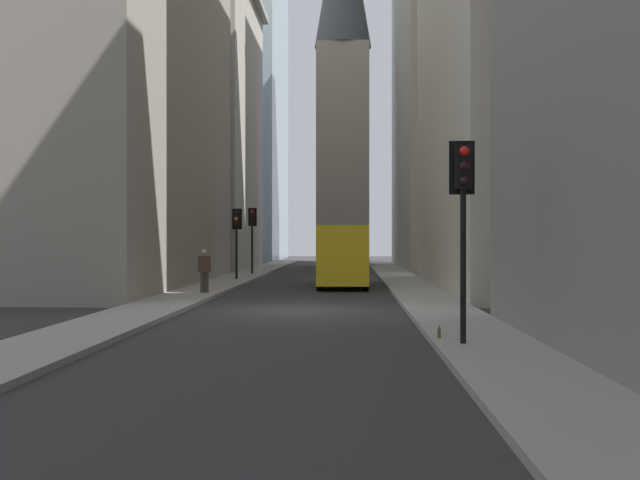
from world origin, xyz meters
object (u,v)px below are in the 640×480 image
object	(u,v)px
delivery_truck	(343,256)
sedan_white	(345,263)
traffic_light_midblock	(236,227)
pedestrian	(204,269)
traffic_light_foreground	(463,194)
discarded_bottle	(439,333)
traffic_light_far_junction	(252,225)

from	to	relation	value
delivery_truck	sedan_white	distance (m)	12.76
traffic_light_midblock	pedestrian	size ratio (longest dim) A/B	2.19
sedan_white	delivery_truck	bearing A→B (deg)	-180.00
sedan_white	traffic_light_foreground	distance (m)	31.14
sedan_white	pedestrian	world-z (taller)	pedestrian
delivery_truck	traffic_light_midblock	world-z (taller)	traffic_light_midblock
delivery_truck	traffic_light_midblock	bearing A→B (deg)	54.79
traffic_light_midblock	traffic_light_foreground	bearing A→B (deg)	-159.61
traffic_light_foreground	discarded_bottle	distance (m)	3.04
traffic_light_far_junction	pedestrian	xyz separation A→B (m)	(-14.87, -0.20, -2.02)
traffic_light_far_junction	pedestrian	size ratio (longest dim) A/B	2.36
traffic_light_far_junction	pedestrian	distance (m)	15.01
delivery_truck	traffic_light_foreground	bearing A→B (deg)	-171.94
traffic_light_foreground	pedestrian	xyz separation A→B (m)	(12.87, 8.00, -2.11)
delivery_truck	discarded_bottle	xyz separation A→B (m)	(-17.45, -2.19, -1.21)
traffic_light_midblock	discarded_bottle	xyz separation A→B (m)	(-21.46, -7.87, -2.63)
sedan_white	traffic_light_far_junction	distance (m)	6.90
traffic_light_midblock	traffic_light_far_junction	xyz separation A→B (m)	(5.54, -0.06, 0.21)
traffic_light_midblock	sedan_white	bearing A→B (deg)	-33.06
pedestrian	discarded_bottle	world-z (taller)	pedestrian
traffic_light_foreground	discarded_bottle	xyz separation A→B (m)	(0.75, 0.39, -2.92)
traffic_light_far_junction	discarded_bottle	world-z (taller)	traffic_light_far_junction
sedan_white	traffic_light_midblock	xyz separation A→B (m)	(-8.72, 5.68, 2.21)
traffic_light_far_junction	pedestrian	bearing A→B (deg)	-179.23
traffic_light_midblock	discarded_bottle	size ratio (longest dim) A/B	13.80
discarded_bottle	pedestrian	bearing A→B (deg)	32.14
sedan_white	pedestrian	size ratio (longest dim) A/B	2.53
traffic_light_midblock	discarded_bottle	distance (m)	23.00
sedan_white	traffic_light_midblock	bearing A→B (deg)	146.94
traffic_light_foreground	traffic_light_far_junction	xyz separation A→B (m)	(27.74, 8.20, -0.09)
traffic_light_foreground	traffic_light_far_junction	world-z (taller)	traffic_light_foreground
pedestrian	discarded_bottle	size ratio (longest dim) A/B	6.30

